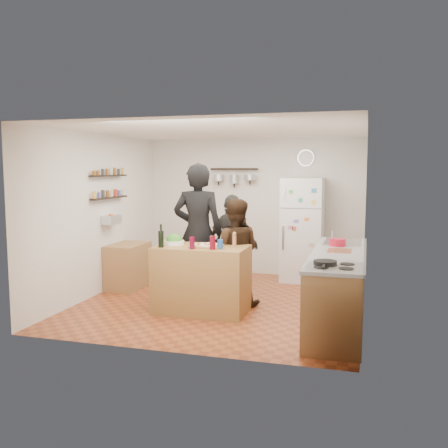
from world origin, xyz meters
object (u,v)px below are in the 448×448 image
(side_table, at_px, (128,266))
(salt_canister, at_px, (220,244))
(person_left, at_px, (198,232))
(salad_bowl, at_px, (174,243))
(person_back, at_px, (232,244))
(wine_bottle, at_px, (161,239))
(skillet, at_px, (325,263))
(prep_island, at_px, (202,279))
(counter_run, at_px, (338,288))
(pepper_mill, at_px, (234,241))
(person_center, at_px, (235,252))
(red_bowl, at_px, (337,242))
(wall_clock, at_px, (306,158))
(fridge, at_px, (302,230))

(side_table, bearing_deg, salt_canister, -29.84)
(salt_canister, relative_size, person_left, 0.06)
(salad_bowl, bearing_deg, person_back, 62.72)
(wine_bottle, height_order, side_table, wine_bottle)
(salad_bowl, relative_size, skillet, 1.11)
(prep_island, relative_size, counter_run, 0.48)
(wine_bottle, xyz_separation_m, pepper_mill, (0.95, 0.27, -0.03))
(counter_run, bearing_deg, salt_canister, -175.29)
(person_center, distance_m, red_bowl, 1.45)
(pepper_mill, bearing_deg, person_center, 104.38)
(pepper_mill, distance_m, counter_run, 1.48)
(prep_island, xyz_separation_m, salad_bowl, (-0.42, 0.05, 0.48))
(salt_canister, height_order, wall_clock, wall_clock)
(counter_run, relative_size, skillet, 10.33)
(person_back, bearing_deg, salt_canister, 116.45)
(red_bowl, distance_m, side_table, 3.48)
(counter_run, height_order, fridge, fridge)
(prep_island, relative_size, salad_bowl, 4.42)
(skillet, bearing_deg, counter_run, 83.80)
(prep_island, bearing_deg, pepper_mill, 6.34)
(counter_run, relative_size, wall_clock, 8.77)
(prep_island, xyz_separation_m, person_left, (-0.24, 0.57, 0.57))
(pepper_mill, xyz_separation_m, salt_canister, (-0.15, -0.17, -0.02))
(wall_clock, distance_m, side_table, 3.63)
(person_left, xyz_separation_m, person_back, (0.38, 0.55, -0.24))
(person_center, relative_size, counter_run, 0.58)
(wine_bottle, bearing_deg, salad_bowl, 73.50)
(salt_canister, bearing_deg, prep_island, 158.20)
(wine_bottle, bearing_deg, person_left, 72.20)
(counter_run, bearing_deg, wine_bottle, -174.46)
(salt_canister, height_order, person_back, person_back)
(skillet, bearing_deg, prep_island, 152.16)
(person_center, height_order, red_bowl, person_center)
(salad_bowl, height_order, skillet, skillet)
(skillet, xyz_separation_m, side_table, (-3.34, 1.89, -0.58))
(wall_clock, bearing_deg, person_center, -108.82)
(person_left, bearing_deg, wine_bottle, 65.48)
(person_center, relative_size, fridge, 0.85)
(pepper_mill, xyz_separation_m, person_center, (-0.11, 0.42, -0.22))
(prep_island, bearing_deg, salad_bowl, 173.21)
(skillet, xyz_separation_m, wall_clock, (-0.65, 3.55, 1.21))
(wall_clock, bearing_deg, skillet, -79.62)
(salad_bowl, xyz_separation_m, pepper_mill, (0.87, 0.00, 0.05))
(pepper_mill, bearing_deg, side_table, 155.80)
(salt_canister, height_order, side_table, salt_canister)
(person_back, bearing_deg, red_bowl, 178.11)
(skillet, xyz_separation_m, fridge, (-0.65, 3.22, -0.04))
(person_left, distance_m, side_table, 1.57)
(person_center, bearing_deg, person_back, -80.63)
(person_center, relative_size, skillet, 6.04)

